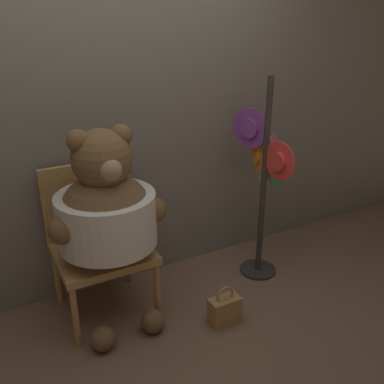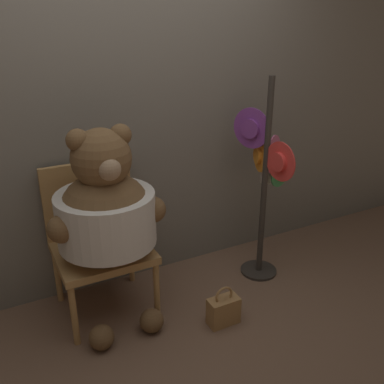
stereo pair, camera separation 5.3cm
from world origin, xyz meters
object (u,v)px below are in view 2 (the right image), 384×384
(hat_display_rack, at_px, (266,174))
(handbag_on_ground, at_px, (223,310))
(chair, at_px, (98,235))
(teddy_bear, at_px, (106,213))

(hat_display_rack, relative_size, handbag_on_ground, 5.39)
(handbag_on_ground, bearing_deg, hat_display_rack, 35.76)
(chair, height_order, teddy_bear, teddy_bear)
(chair, bearing_deg, handbag_on_ground, -43.26)
(chair, xyz_separation_m, teddy_bear, (0.02, -0.18, 0.23))
(chair, relative_size, hat_display_rack, 0.65)
(chair, xyz_separation_m, hat_display_rack, (1.23, -0.15, 0.27))
(teddy_bear, height_order, handbag_on_ground, teddy_bear)
(chair, xyz_separation_m, handbag_on_ground, (0.63, -0.59, -0.43))
(chair, bearing_deg, teddy_bear, -83.55)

